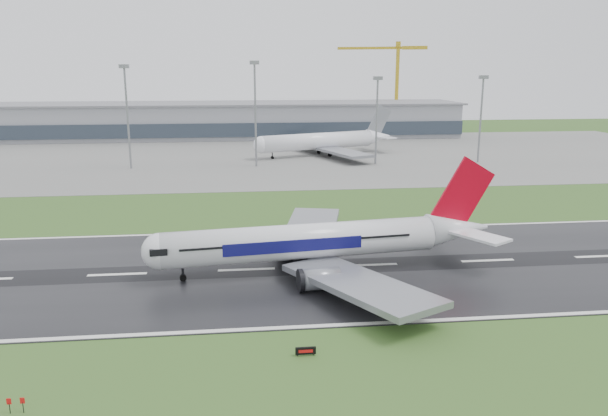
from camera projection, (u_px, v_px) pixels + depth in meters
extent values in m
plane|color=#2E511D|center=(117.00, 275.00, 89.87)|extent=(520.00, 520.00, 0.00)
cube|color=black|center=(117.00, 275.00, 89.86)|extent=(400.00, 45.00, 0.10)
cube|color=slate|center=(186.00, 156.00, 210.60)|extent=(400.00, 130.00, 0.08)
cube|color=gray|center=(197.00, 121.00, 266.80)|extent=(240.00, 36.00, 15.00)
cylinder|color=gray|center=(128.00, 120.00, 181.15)|extent=(0.64, 0.64, 31.19)
cylinder|color=gray|center=(255.00, 116.00, 185.33)|extent=(0.64, 0.64, 32.35)
cylinder|color=gray|center=(377.00, 123.00, 190.19)|extent=(0.64, 0.64, 27.48)
cylinder|color=gray|center=(480.00, 121.00, 194.00)|extent=(0.64, 0.64, 27.76)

